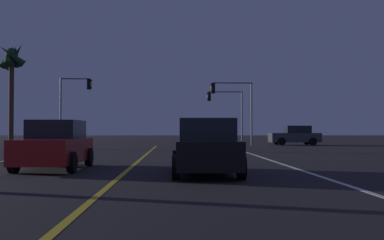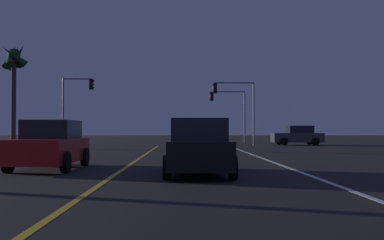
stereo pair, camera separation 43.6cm
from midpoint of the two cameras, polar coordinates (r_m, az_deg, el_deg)
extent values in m
cube|color=silver|center=(15.62, 13.77, -6.25)|extent=(0.16, 43.08, 0.01)
cube|color=gold|center=(15.21, -8.20, -6.41)|extent=(0.16, 43.08, 0.01)
cylinder|color=black|center=(14.34, -15.32, -5.35)|extent=(0.22, 0.68, 0.68)
cylinder|color=black|center=(14.88, -22.08, -5.15)|extent=(0.22, 0.68, 0.68)
cylinder|color=black|center=(16.96, -13.08, -4.71)|extent=(0.22, 0.68, 0.68)
cylinder|color=black|center=(17.42, -18.90, -4.58)|extent=(0.22, 0.68, 0.68)
cube|color=maroon|center=(15.85, -17.28, -3.78)|extent=(1.80, 4.30, 0.80)
cube|color=black|center=(16.08, -17.02, -1.17)|extent=(1.60, 2.10, 0.64)
cube|color=red|center=(17.74, -13.52, -3.20)|extent=(0.24, 0.08, 0.16)
cube|color=red|center=(18.03, -17.26, -3.14)|extent=(0.24, 0.08, 0.16)
cylinder|color=black|center=(14.70, -2.03, -5.29)|extent=(0.22, 0.68, 0.68)
cylinder|color=black|center=(14.78, 4.99, -5.26)|extent=(0.22, 0.68, 0.68)
cylinder|color=black|center=(12.00, -2.23, -6.20)|extent=(0.22, 0.68, 0.68)
cylinder|color=black|center=(12.11, 6.37, -6.15)|extent=(0.22, 0.68, 0.68)
cube|color=black|center=(13.34, 1.76, -4.32)|extent=(1.80, 4.30, 0.80)
cube|color=black|center=(13.07, 1.81, -1.23)|extent=(1.60, 2.10, 0.64)
cube|color=red|center=(11.22, -0.77, -4.40)|extent=(0.24, 0.08, 0.16)
cube|color=red|center=(11.30, 5.35, -4.37)|extent=(0.24, 0.08, 0.16)
cylinder|color=black|center=(38.03, 12.22, -2.76)|extent=(0.68, 0.22, 0.68)
cylinder|color=black|center=(39.78, 11.62, -2.70)|extent=(0.68, 0.22, 0.68)
cylinder|color=black|center=(38.74, 16.12, -2.71)|extent=(0.68, 0.22, 0.68)
cylinder|color=black|center=(40.47, 15.36, -2.65)|extent=(0.68, 0.22, 0.68)
cube|color=#38383D|center=(39.23, 13.84, -2.24)|extent=(4.30, 1.80, 0.80)
cube|color=black|center=(39.29, 14.19, -1.19)|extent=(2.10, 1.60, 0.64)
cube|color=red|center=(39.25, 17.03, -2.08)|extent=(0.08, 0.24, 0.16)
cube|color=red|center=(40.39, 16.50, -2.05)|extent=(0.08, 0.24, 0.16)
cylinder|color=#4C4C51|center=(37.62, 8.37, 0.80)|extent=(0.14, 0.14, 5.40)
cylinder|color=#4C4C51|center=(37.57, 5.89, 4.84)|extent=(3.28, 0.10, 0.10)
cube|color=black|center=(37.36, 3.39, 4.18)|extent=(0.28, 0.36, 0.90)
sphere|color=#3A0605|center=(37.38, 3.14, 4.64)|extent=(0.20, 0.20, 0.20)
sphere|color=orange|center=(37.35, 3.14, 4.18)|extent=(0.20, 0.20, 0.20)
sphere|color=#063816|center=(37.32, 3.14, 3.72)|extent=(0.20, 0.20, 0.20)
cylinder|color=#4C4C51|center=(38.41, -16.15, 1.02)|extent=(0.14, 0.14, 5.70)
cylinder|color=#4C4C51|center=(38.34, -14.42, 5.21)|extent=(2.36, 0.10, 0.10)
cube|color=black|center=(38.04, -12.69, 4.57)|extent=(0.28, 0.36, 0.90)
sphere|color=#3A0605|center=(38.04, -12.45, 5.02)|extent=(0.20, 0.20, 0.20)
sphere|color=orange|center=(38.00, -12.45, 4.57)|extent=(0.20, 0.20, 0.20)
sphere|color=#063816|center=(37.98, -12.45, 4.12)|extent=(0.20, 0.20, 0.20)
cylinder|color=#4C4C51|center=(43.05, 7.16, 0.35)|extent=(0.14, 0.14, 5.11)
cylinder|color=#4C4C51|center=(42.99, 5.04, 3.69)|extent=(3.20, 0.10, 0.10)
cube|color=black|center=(42.81, 2.91, 3.10)|extent=(0.28, 0.36, 0.90)
sphere|color=#3A0605|center=(42.82, 2.70, 3.50)|extent=(0.20, 0.20, 0.20)
sphere|color=orange|center=(42.80, 2.70, 3.10)|extent=(0.20, 0.20, 0.20)
sphere|color=#063816|center=(42.77, 2.70, 2.70)|extent=(0.20, 0.20, 0.20)
cylinder|color=#473826|center=(34.80, -21.92, 2.10)|extent=(0.36, 0.36, 6.68)
sphere|color=#19381E|center=(35.18, -21.88, 7.94)|extent=(0.90, 0.90, 0.90)
cone|color=#19381E|center=(35.13, -21.39, 7.71)|extent=(0.96, 1.63, 1.64)
cone|color=#19381E|center=(35.34, -21.49, 7.65)|extent=(1.91, 1.44, 2.12)
cone|color=#19381E|center=(35.35, -22.25, 7.66)|extent=(1.04, 1.63, 1.98)
cone|color=#19381E|center=(35.15, -22.37, 7.71)|extent=(1.31, 2.10, 1.91)
cone|color=#19381E|center=(34.86, -21.86, 7.78)|extent=(2.02, 1.27, 1.66)
camera|label=1|loc=(0.22, -91.16, 0.02)|focal=40.89mm
camera|label=2|loc=(0.22, 88.84, -0.02)|focal=40.89mm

